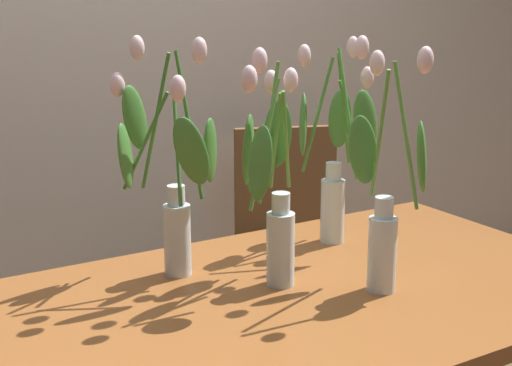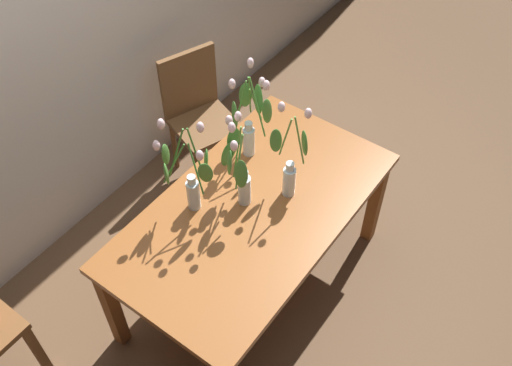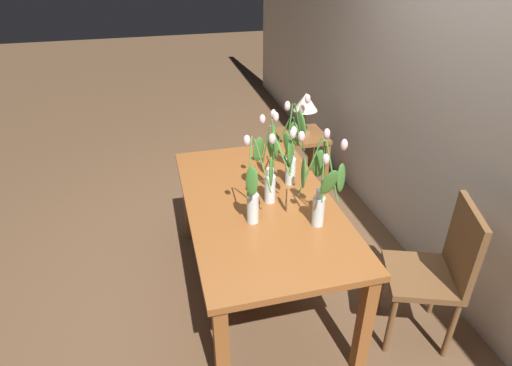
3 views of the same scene
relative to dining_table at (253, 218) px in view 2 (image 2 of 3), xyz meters
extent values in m
plane|color=brown|center=(0.00, 0.00, -0.65)|extent=(18.00, 18.00, 0.00)
cube|color=beige|center=(0.00, 1.29, 0.70)|extent=(9.00, 0.10, 2.70)
cube|color=brown|center=(0.00, 0.00, 0.07)|extent=(1.60, 0.90, 0.04)
cube|color=brown|center=(0.74, -0.39, -0.30)|extent=(0.07, 0.07, 0.70)
cube|color=brown|center=(-0.74, 0.39, -0.30)|extent=(0.07, 0.07, 0.70)
cube|color=brown|center=(0.74, 0.39, -0.30)|extent=(0.07, 0.07, 0.70)
cylinder|color=silver|center=(0.01, 0.06, 0.18)|extent=(0.07, 0.07, 0.18)
cylinder|color=silver|center=(0.01, 0.06, 0.30)|extent=(0.04, 0.04, 0.05)
cylinder|color=silver|center=(0.01, 0.06, 0.15)|extent=(0.06, 0.06, 0.11)
cylinder|color=#56933D|center=(0.06, 0.11, 0.43)|extent=(0.09, 0.10, 0.26)
ellipsoid|color=silver|center=(0.10, 0.16, 0.57)|extent=(0.04, 0.04, 0.06)
ellipsoid|color=#427F33|center=(0.06, 0.16, 0.44)|extent=(0.07, 0.08, 0.18)
cylinder|color=#56933D|center=(-0.01, 0.08, 0.46)|extent=(0.04, 0.04, 0.34)
ellipsoid|color=silver|center=(-0.03, 0.10, 0.63)|extent=(0.04, 0.04, 0.06)
ellipsoid|color=#427F33|center=(-0.06, 0.09, 0.43)|extent=(0.07, 0.08, 0.18)
cylinder|color=#56933D|center=(0.03, 0.12, 0.43)|extent=(0.05, 0.11, 0.26)
ellipsoid|color=silver|center=(0.05, 0.18, 0.57)|extent=(0.04, 0.04, 0.06)
ellipsoid|color=#427F33|center=(0.02, 0.17, 0.37)|extent=(0.09, 0.07, 0.18)
cylinder|color=#56933D|center=(-0.05, 0.05, 0.44)|extent=(0.10, 0.03, 0.29)
ellipsoid|color=silver|center=(-0.09, 0.04, 0.60)|extent=(0.04, 0.04, 0.06)
ellipsoid|color=#427F33|center=(-0.08, 0.01, 0.41)|extent=(0.06, 0.08, 0.17)
cylinder|color=silver|center=(0.19, -0.09, 0.18)|extent=(0.07, 0.07, 0.18)
cylinder|color=silver|center=(0.19, -0.09, 0.30)|extent=(0.04, 0.04, 0.05)
cylinder|color=silver|center=(0.19, -0.09, 0.15)|extent=(0.06, 0.06, 0.11)
cylinder|color=#56933D|center=(0.23, -0.12, 0.46)|extent=(0.06, 0.05, 0.34)
ellipsoid|color=silver|center=(0.25, -0.14, 0.63)|extent=(0.04, 0.04, 0.06)
ellipsoid|color=#427F33|center=(0.28, -0.12, 0.41)|extent=(0.07, 0.08, 0.17)
cylinder|color=#56933D|center=(0.22, -0.04, 0.45)|extent=(0.05, 0.09, 0.32)
ellipsoid|color=silver|center=(0.23, 0.00, 0.62)|extent=(0.04, 0.04, 0.06)
ellipsoid|color=#427F33|center=(0.21, 0.01, 0.41)|extent=(0.09, 0.05, 0.18)
cylinder|color=silver|center=(0.31, 0.26, 0.18)|extent=(0.07, 0.07, 0.18)
cylinder|color=silver|center=(0.31, 0.26, 0.30)|extent=(0.04, 0.04, 0.05)
cylinder|color=silver|center=(0.31, 0.26, 0.15)|extent=(0.06, 0.06, 0.11)
cylinder|color=#478433|center=(0.36, 0.29, 0.46)|extent=(0.10, 0.06, 0.33)
ellipsoid|color=silver|center=(0.41, 0.32, 0.63)|extent=(0.04, 0.04, 0.06)
ellipsoid|color=#427F33|center=(0.39, 0.33, 0.43)|extent=(0.05, 0.08, 0.17)
cylinder|color=#478433|center=(0.27, 0.28, 0.45)|extent=(0.07, 0.05, 0.32)
ellipsoid|color=silver|center=(0.24, 0.30, 0.62)|extent=(0.04, 0.04, 0.06)
ellipsoid|color=#427F33|center=(0.22, 0.28, 0.43)|extent=(0.06, 0.08, 0.17)
cylinder|color=#478433|center=(0.30, 0.19, 0.47)|extent=(0.02, 0.12, 0.34)
ellipsoid|color=silver|center=(0.30, 0.13, 0.64)|extent=(0.04, 0.04, 0.06)
ellipsoid|color=#427F33|center=(0.33, 0.15, 0.45)|extent=(0.10, 0.04, 0.18)
cylinder|color=#478433|center=(0.36, 0.24, 0.42)|extent=(0.08, 0.03, 0.25)
ellipsoid|color=silver|center=(0.40, 0.23, 0.55)|extent=(0.04, 0.04, 0.06)
ellipsoid|color=#427F33|center=(0.41, 0.26, 0.42)|extent=(0.08, 0.11, 0.18)
cylinder|color=silver|center=(-0.17, 0.25, 0.18)|extent=(0.07, 0.07, 0.18)
cylinder|color=silver|center=(-0.17, 0.25, 0.30)|extent=(0.04, 0.04, 0.05)
cylinder|color=silver|center=(-0.17, 0.25, 0.15)|extent=(0.06, 0.06, 0.11)
cylinder|color=#3D752D|center=(-0.15, 0.22, 0.47)|extent=(0.05, 0.05, 0.36)
ellipsoid|color=silver|center=(-0.13, 0.20, 0.65)|extent=(0.04, 0.04, 0.06)
ellipsoid|color=#427F33|center=(-0.10, 0.21, 0.41)|extent=(0.09, 0.09, 0.18)
cylinder|color=#3D752D|center=(-0.20, 0.31, 0.47)|extent=(0.05, 0.10, 0.35)
ellipsoid|color=silver|center=(-0.22, 0.36, 0.65)|extent=(0.04, 0.04, 0.06)
ellipsoid|color=#427F33|center=(-0.24, 0.34, 0.48)|extent=(0.11, 0.07, 0.18)
cylinder|color=#3D752D|center=(-0.20, 0.19, 0.43)|extent=(0.04, 0.11, 0.27)
ellipsoid|color=silver|center=(-0.21, 0.14, 0.57)|extent=(0.04, 0.04, 0.06)
ellipsoid|color=#427F33|center=(-0.18, 0.14, 0.43)|extent=(0.12, 0.04, 0.18)
cylinder|color=#3D752D|center=(-0.23, 0.30, 0.43)|extent=(0.10, 0.09, 0.25)
ellipsoid|color=silver|center=(-0.28, 0.35, 0.56)|extent=(0.04, 0.04, 0.06)
ellipsoid|color=#427F33|center=(-0.28, 0.31, 0.39)|extent=(0.09, 0.09, 0.18)
cube|color=brown|center=(0.57, 0.82, -0.20)|extent=(0.51, 0.51, 0.04)
cylinder|color=brown|center=(0.68, 0.61, -0.43)|extent=(0.04, 0.04, 0.43)
cylinder|color=brown|center=(0.36, 0.72, -0.43)|extent=(0.04, 0.04, 0.43)
cylinder|color=brown|center=(0.79, 0.93, -0.43)|extent=(0.04, 0.04, 0.43)
cylinder|color=brown|center=(0.47, 1.04, -0.43)|extent=(0.04, 0.04, 0.43)
cube|color=brown|center=(0.64, 0.99, 0.05)|extent=(0.39, 0.17, 0.46)
cube|color=brown|center=(-1.12, 0.56, -0.39)|extent=(0.04, 0.04, 0.51)
camera|label=1|loc=(-0.91, -1.35, 0.77)|focal=51.95mm
camera|label=2|loc=(-1.53, -1.14, 2.43)|focal=40.46mm
camera|label=3|loc=(2.15, -0.57, 1.52)|focal=29.95mm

